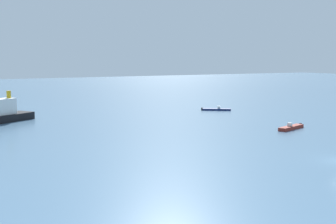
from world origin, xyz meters
name	(u,v)px	position (x,y,z in m)	size (l,w,h in m)	color
small_motorboat	(291,127)	(10.22, 18.21, 0.27)	(5.96, 2.91, 0.99)	maroon
fishing_skiff	(217,109)	(14.34, 42.92, 0.22)	(5.26, 4.26, 0.89)	navy
tugboat	(0,114)	(-25.96, 46.68, 1.28)	(11.31, 8.92, 5.02)	black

